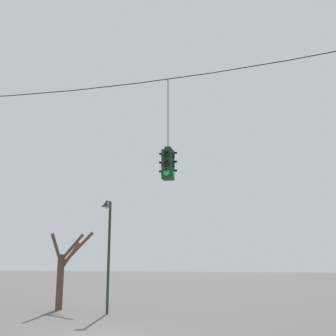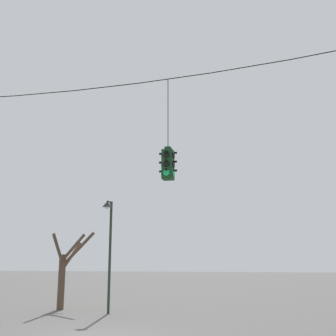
% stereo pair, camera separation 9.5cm
% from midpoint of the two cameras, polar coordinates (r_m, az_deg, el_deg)
% --- Properties ---
extents(span_wire, '(17.04, 0.03, 0.43)m').
position_cam_midpoint_polar(span_wire, '(14.97, -8.63, 11.29)').
color(span_wire, black).
extents(traffic_light_near_left_pole, '(0.58, 0.58, 3.40)m').
position_cam_midpoint_polar(traffic_light_near_left_pole, '(13.30, -0.20, 0.58)').
color(traffic_light_near_left_pole, '#143819').
extents(street_lamp, '(0.44, 0.76, 5.06)m').
position_cam_midpoint_polar(street_lamp, '(19.77, -8.32, -8.64)').
color(street_lamp, '#233323').
rests_on(street_lamp, ground_plane).
extents(bare_tree, '(1.88, 2.90, 3.75)m').
position_cam_midpoint_polar(bare_tree, '(21.99, -14.11, -13.24)').
color(bare_tree, brown).
rests_on(bare_tree, ground_plane).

